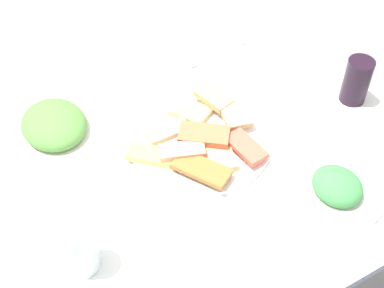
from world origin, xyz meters
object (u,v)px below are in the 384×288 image
object	(u,v)px
pide_platter	(201,137)
fork	(214,49)
salad_plate_greens	(54,126)
drinking_glass	(79,248)
salad_plate_rice	(337,188)
spoon	(220,56)
soda_can	(356,81)
dining_table	(187,183)
paper_napkin	(217,54)

from	to	relation	value
pide_platter	fork	size ratio (longest dim) A/B	1.88
salad_plate_greens	drinking_glass	bearing A→B (deg)	78.39
salad_plate_greens	fork	bearing A→B (deg)	-169.93
pide_platter	salad_plate_rice	size ratio (longest dim) A/B	1.69
salad_plate_greens	pide_platter	bearing A→B (deg)	145.75
spoon	fork	bearing A→B (deg)	-87.23
salad_plate_rice	fork	distance (m)	0.57
pide_platter	spoon	bearing A→B (deg)	-129.69
soda_can	fork	xyz separation A→B (m)	(0.21, -0.35, -0.06)
dining_table	pide_platter	size ratio (longest dim) A/B	2.99
pide_platter	soda_can	size ratio (longest dim) A/B	2.93
dining_table	pide_platter	distance (m)	0.12
soda_can	drinking_glass	size ratio (longest dim) A/B	1.02
fork	drinking_glass	bearing A→B (deg)	46.34
salad_plate_rice	soda_can	distance (m)	0.32
soda_can	drinking_glass	bearing A→B (deg)	8.14
salad_plate_greens	soda_can	size ratio (longest dim) A/B	1.90
salad_plate_rice	salad_plate_greens	bearing A→B (deg)	-45.47
paper_napkin	spoon	world-z (taller)	spoon
fork	salad_plate_greens	bearing A→B (deg)	17.82
paper_napkin	salad_plate_rice	bearing A→B (deg)	86.94
dining_table	salad_plate_rice	distance (m)	0.35
salad_plate_greens	soda_can	distance (m)	0.75
dining_table	fork	xyz separation A→B (m)	(-0.27, -0.32, 0.09)
paper_napkin	fork	size ratio (longest dim) A/B	0.81
pide_platter	salad_plate_greens	distance (m)	0.35
salad_plate_greens	salad_plate_rice	bearing A→B (deg)	134.53
drinking_glass	spoon	world-z (taller)	drinking_glass
drinking_glass	paper_napkin	world-z (taller)	drinking_glass
soda_can	dining_table	bearing A→B (deg)	-2.86
drinking_glass	fork	size ratio (longest dim) A/B	0.63
fork	dining_table	bearing A→B (deg)	58.14
drinking_glass	fork	xyz separation A→B (m)	(-0.57, -0.46, -0.05)
pide_platter	drinking_glass	distance (m)	0.41
pide_platter	drinking_glass	size ratio (longest dim) A/B	3.00
salad_plate_rice	fork	bearing A→B (deg)	-92.97
salad_plate_greens	fork	xyz separation A→B (m)	(-0.50, -0.09, -0.02)
salad_plate_greens	drinking_glass	world-z (taller)	drinking_glass
soda_can	pide_platter	bearing A→B (deg)	-8.33
drinking_glass	paper_napkin	xyz separation A→B (m)	(-0.57, -0.44, -0.06)
pide_platter	spoon	world-z (taller)	pide_platter
soda_can	fork	distance (m)	0.41
paper_napkin	spoon	bearing A→B (deg)	90.00
salad_plate_rice	fork	size ratio (longest dim) A/B	1.11
pide_platter	paper_napkin	size ratio (longest dim) A/B	2.32
pide_platter	salad_plate_greens	world-z (taller)	salad_plate_greens
soda_can	spoon	bearing A→B (deg)	-56.57
salad_plate_rice	spoon	world-z (taller)	salad_plate_rice
soda_can	spoon	distance (m)	0.38
paper_napkin	fork	world-z (taller)	fork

